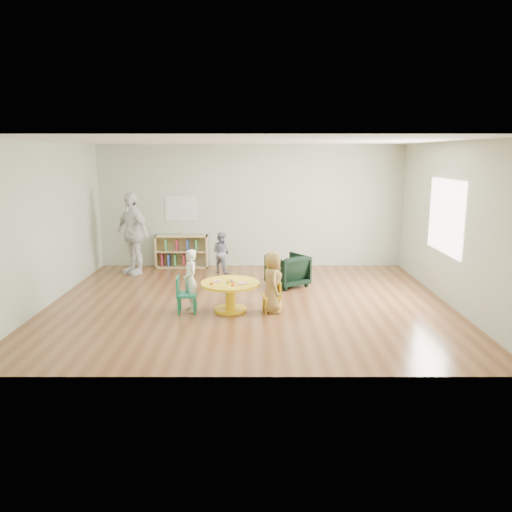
% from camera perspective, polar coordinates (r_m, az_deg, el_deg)
% --- Properties ---
extents(room, '(7.10, 7.00, 2.80)m').
position_cam_1_polar(room, '(8.52, -0.73, 6.91)').
color(room, brown).
rests_on(room, ground).
extents(activity_table, '(0.99, 0.99, 0.54)m').
position_cam_1_polar(activity_table, '(8.36, -2.94, -4.02)').
color(activity_table, yellow).
rests_on(activity_table, ground).
extents(kid_chair_left, '(0.34, 0.34, 0.61)m').
position_cam_1_polar(kid_chair_left, '(8.34, -8.22, -4.25)').
color(kid_chair_left, '#167A56').
rests_on(kid_chair_left, ground).
extents(kid_chair_right, '(0.33, 0.33, 0.53)m').
position_cam_1_polar(kid_chair_right, '(8.32, 2.04, -4.51)').
color(kid_chair_right, yellow).
rests_on(kid_chair_right, ground).
extents(bookshelf, '(1.20, 0.30, 0.75)m').
position_cam_1_polar(bookshelf, '(11.70, -8.53, 0.52)').
color(bookshelf, tan).
rests_on(bookshelf, ground).
extents(alphabet_poster, '(0.74, 0.01, 0.54)m').
position_cam_1_polar(alphabet_poster, '(11.67, -8.52, 5.38)').
color(alphabet_poster, white).
rests_on(alphabet_poster, ground).
extents(armchair, '(0.95, 0.95, 0.63)m').
position_cam_1_polar(armchair, '(9.92, 3.62, -1.66)').
color(armchair, black).
rests_on(armchair, ground).
extents(child_left, '(0.38, 0.45, 1.04)m').
position_cam_1_polar(child_left, '(8.37, -7.52, -2.81)').
color(child_left, white).
rests_on(child_left, ground).
extents(child_right, '(0.36, 0.52, 1.03)m').
position_cam_1_polar(child_right, '(8.23, 1.92, -2.99)').
color(child_right, yellow).
rests_on(child_right, ground).
extents(toddler, '(0.55, 0.52, 0.90)m').
position_cam_1_polar(toddler, '(11.04, -4.00, 0.42)').
color(toddler, '#1A2042').
rests_on(toddler, ground).
extents(adult_caretaker, '(1.08, 1.02, 1.79)m').
position_cam_1_polar(adult_caretaker, '(11.17, -13.95, 2.54)').
color(adult_caretaker, white).
rests_on(adult_caretaker, ground).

